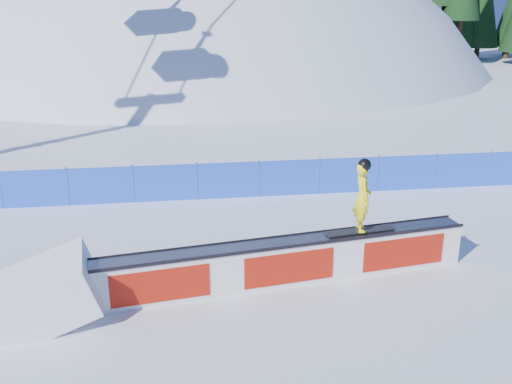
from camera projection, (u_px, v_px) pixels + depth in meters
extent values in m
plane|color=white|center=(245.00, 258.00, 14.33)|extent=(160.00, 160.00, 0.00)
sphere|color=silver|center=(198.00, 239.00, 59.54)|extent=(64.00, 64.00, 64.00)
cylinder|color=#342215|center=(422.00, 14.00, 57.35)|extent=(0.50, 0.50, 1.40)
cylinder|color=#342215|center=(418.00, 8.00, 56.99)|extent=(0.50, 0.50, 1.40)
cylinder|color=#342215|center=(475.00, 57.00, 53.95)|extent=(0.50, 0.50, 1.40)
cone|color=black|center=(482.00, 8.00, 52.48)|extent=(3.40, 3.40, 7.72)
cylinder|color=#342215|center=(490.00, 55.00, 55.73)|extent=(0.50, 0.50, 1.40)
cylinder|color=#342215|center=(492.00, 56.00, 55.20)|extent=(0.50, 0.50, 1.40)
cone|color=black|center=(498.00, 9.00, 53.76)|extent=(3.31, 3.31, 7.53)
cylinder|color=#342215|center=(494.00, 55.00, 56.09)|extent=(0.50, 0.50, 1.40)
cone|color=black|center=(501.00, 6.00, 54.59)|extent=(3.49, 3.49, 7.94)
cube|color=blue|center=(228.00, 180.00, 18.34)|extent=(22.00, 0.03, 1.20)
cylinder|color=#3D4B6E|center=(0.00, 189.00, 17.42)|extent=(0.05, 0.05, 1.30)
cylinder|color=#3D4B6E|center=(68.00, 186.00, 17.68)|extent=(0.05, 0.05, 1.30)
cylinder|color=#3D4B6E|center=(133.00, 183.00, 17.94)|extent=(0.05, 0.05, 1.30)
cylinder|color=#3D4B6E|center=(197.00, 180.00, 18.19)|extent=(0.05, 0.05, 1.30)
cylinder|color=#3D4B6E|center=(259.00, 178.00, 18.45)|extent=(0.05, 0.05, 1.30)
cylinder|color=#3D4B6E|center=(319.00, 175.00, 18.71)|extent=(0.05, 0.05, 1.30)
cylinder|color=#3D4B6E|center=(378.00, 173.00, 18.97)|extent=(0.05, 0.05, 1.30)
cylinder|color=#3D4B6E|center=(435.00, 170.00, 19.23)|extent=(0.05, 0.05, 1.30)
cylinder|color=#3D4B6E|center=(490.00, 168.00, 19.49)|extent=(0.05, 0.05, 1.30)
cube|color=white|center=(285.00, 263.00, 12.96)|extent=(8.80, 1.85, 0.99)
cube|color=gray|center=(286.00, 242.00, 12.79)|extent=(8.72, 1.86, 0.04)
cube|color=black|center=(290.00, 247.00, 12.52)|extent=(8.73, 1.34, 0.07)
cube|color=black|center=(281.00, 236.00, 13.05)|extent=(8.73, 1.34, 0.07)
cube|color=red|center=(289.00, 268.00, 12.70)|extent=(8.29, 1.26, 0.74)
cube|color=red|center=(281.00, 257.00, 13.22)|extent=(8.29, 1.26, 0.74)
cube|color=black|center=(360.00, 230.00, 13.26)|extent=(1.70, 0.55, 0.03)
imported|color=yellow|center=(362.00, 197.00, 12.99)|extent=(0.42, 0.61, 1.62)
sphere|color=black|center=(364.00, 165.00, 12.74)|extent=(0.30, 0.30, 0.30)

